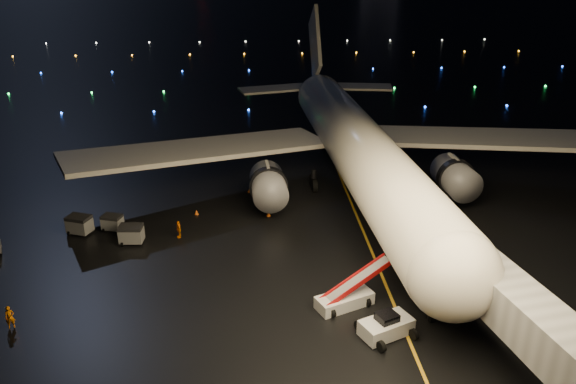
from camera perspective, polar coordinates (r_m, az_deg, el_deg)
name	(u,v)px	position (r m, az deg, el deg)	size (l,w,h in m)	color
ground	(247,5)	(337.88, -4.17, 18.43)	(2000.00, 2000.00, 0.00)	black
lane_centre	(360,223)	(58.91, 7.31, -3.15)	(0.25, 80.00, 0.02)	gold
airliner	(352,107)	(66.59, 6.50, 8.56)	(66.20, 62.89, 18.76)	white
pushback_tug	(386,324)	(42.54, 9.96, -13.11)	(3.82, 2.00, 1.82)	silver
belt_loader	(345,288)	(44.79, 5.81, -9.70)	(6.74, 1.84, 3.27)	silver
crew_a	(10,317)	(47.40, -26.41, -11.32)	(0.66, 0.44, 1.82)	orange
crew_c	(179,229)	(56.22, -11.04, -3.74)	(1.04, 0.43, 1.77)	orange
safety_cone_0	(268,214)	(59.94, -2.01, -2.22)	(0.47, 0.47, 0.54)	orange
safety_cone_1	(250,190)	(66.12, -3.92, 0.21)	(0.46, 0.46, 0.52)	orange
safety_cone_2	(197,212)	(61.07, -9.28, -2.04)	(0.46, 0.46, 0.52)	orange
safety_cone_3	(152,163)	(76.83, -13.63, 2.87)	(0.42, 0.42, 0.47)	orange
taxiway_lights	(246,66)	(145.16, -4.25, 12.68)	(164.00, 92.00, 0.36)	black
baggage_cart_0	(112,223)	(59.39, -17.41, -2.99)	(1.92, 1.34, 1.63)	gray
baggage_cart_1	(131,234)	(56.18, -15.62, -4.17)	(2.19, 1.53, 1.86)	gray
baggage_cart_2	(79,225)	(59.67, -20.42, -3.15)	(2.24, 1.57, 1.90)	gray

